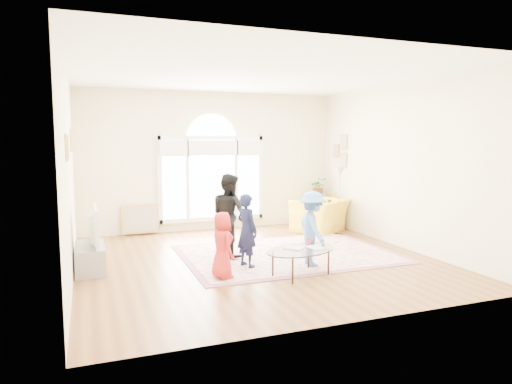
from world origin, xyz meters
name	(u,v)px	position (x,y,z in m)	size (l,w,h in m)	color
ground	(257,260)	(0.00, 0.00, 0.00)	(6.00, 6.00, 0.00)	brown
room_shell	(214,163)	(0.01, 2.83, 1.57)	(6.00, 6.00, 6.00)	beige
area_rug	(287,254)	(0.66, 0.16, 0.01)	(3.60, 2.60, 0.02)	beige
rug_border	(287,254)	(0.66, 0.16, 0.01)	(3.80, 2.80, 0.01)	#985A66
tv_console	(90,258)	(-2.75, 0.30, 0.21)	(0.45, 1.00, 0.42)	gray
television	(89,226)	(-2.74, 0.30, 0.73)	(0.17, 1.07, 0.62)	black
coffee_table	(301,250)	(0.31, -1.14, 0.40)	(1.40, 1.12, 0.54)	silver
armchair	(320,215)	(2.26, 1.85, 0.37)	(1.15, 1.00, 0.74)	yellow
side_cabinet	(331,213)	(2.78, 2.25, 0.35)	(0.40, 0.50, 0.70)	black
floor_lamp	(340,177)	(2.48, 1.39, 1.28)	(0.29, 0.29, 1.51)	black
plant_pedestal	(318,210)	(2.70, 2.75, 0.35)	(0.20, 0.20, 0.70)	white
potted_plant	(319,187)	(2.70, 2.75, 0.93)	(0.42, 0.36, 0.46)	#33722D
leaning_picture	(141,235)	(-1.67, 2.90, 0.00)	(0.80, 0.05, 0.62)	tan
child_red	(222,245)	(-0.88, -0.87, 0.52)	(0.49, 0.32, 1.01)	red
child_navy	(247,230)	(-0.32, -0.40, 0.62)	(0.44, 0.29, 1.21)	#121733
child_black	(229,215)	(-0.38, 0.37, 0.76)	(0.72, 0.56, 1.49)	black
child_blue	(313,228)	(0.73, -0.71, 0.64)	(0.80, 0.46, 1.24)	#5085CF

